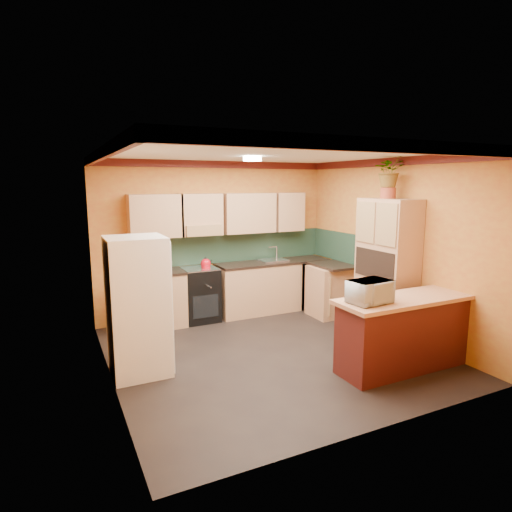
{
  "coord_description": "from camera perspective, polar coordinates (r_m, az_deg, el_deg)",
  "views": [
    {
      "loc": [
        -2.64,
        -4.97,
        2.32
      ],
      "look_at": [
        -0.02,
        0.45,
        1.3
      ],
      "focal_mm": 30.0,
      "sensor_mm": 36.0,
      "label": 1
    }
  ],
  "objects": [
    {
      "name": "room_shell",
      "position": [
        5.89,
        1.04,
        7.41
      ],
      "size": [
        4.24,
        4.24,
        2.72
      ],
      "color": "black",
      "rests_on": "ground"
    },
    {
      "name": "base_cabinets_back",
      "position": [
        7.57,
        -2.99,
        -4.72
      ],
      "size": [
        3.65,
        0.6,
        0.88
      ],
      "primitive_type": "cube",
      "color": "tan",
      "rests_on": "ground"
    },
    {
      "name": "countertop_back",
      "position": [
        7.47,
        -3.02,
        -1.3
      ],
      "size": [
        3.65,
        0.62,
        0.04
      ],
      "primitive_type": "cube",
      "color": "black",
      "rests_on": "base_cabinets_back"
    },
    {
      "name": "stove",
      "position": [
        7.36,
        -7.49,
        -5.1
      ],
      "size": [
        0.58,
        0.58,
        0.91
      ],
      "primitive_type": "cube",
      "color": "black",
      "rests_on": "ground"
    },
    {
      "name": "kettle",
      "position": [
        7.23,
        -6.71,
        -0.93
      ],
      "size": [
        0.18,
        0.18,
        0.18
      ],
      "primitive_type": null,
      "rotation": [
        0.0,
        0.0,
        -0.06
      ],
      "color": "#B30B19",
      "rests_on": "stove"
    },
    {
      "name": "sink",
      "position": [
        7.79,
        2.24,
        -0.57
      ],
      "size": [
        0.48,
        0.4,
        0.03
      ],
      "primitive_type": "cube",
      "color": "silver",
      "rests_on": "countertop_back"
    },
    {
      "name": "base_cabinets_right",
      "position": [
        7.72,
        10.23,
        -4.58
      ],
      "size": [
        0.6,
        0.8,
        0.88
      ],
      "primitive_type": "cube",
      "color": "tan",
      "rests_on": "ground"
    },
    {
      "name": "countertop_right",
      "position": [
        7.62,
        10.33,
        -1.23
      ],
      "size": [
        0.62,
        0.8,
        0.04
      ],
      "primitive_type": "cube",
      "color": "black",
      "rests_on": "base_cabinets_right"
    },
    {
      "name": "fridge",
      "position": [
        5.41,
        -15.49,
        -6.48
      ],
      "size": [
        0.68,
        0.66,
        1.7
      ],
      "primitive_type": "cube",
      "color": "white",
      "rests_on": "ground"
    },
    {
      "name": "pantry",
      "position": [
        6.68,
        17.0,
        -1.72
      ],
      "size": [
        0.48,
        0.9,
        2.1
      ],
      "primitive_type": "cube",
      "color": "tan",
      "rests_on": "ground"
    },
    {
      "name": "fern_pot",
      "position": [
        6.6,
        17.19,
        8.02
      ],
      "size": [
        0.22,
        0.22,
        0.16
      ],
      "primitive_type": "cylinder",
      "color": "#933A23",
      "rests_on": "pantry"
    },
    {
      "name": "fern",
      "position": [
        6.6,
        17.34,
        10.83
      ],
      "size": [
        0.48,
        0.43,
        0.49
      ],
      "primitive_type": "imported",
      "rotation": [
        0.0,
        0.0,
        0.11
      ],
      "color": "tan",
      "rests_on": "fern_pot"
    },
    {
      "name": "breakfast_bar",
      "position": [
        5.79,
        19.3,
        -9.85
      ],
      "size": [
        1.8,
        0.55,
        0.88
      ],
      "primitive_type": "cube",
      "color": "#471012",
      "rests_on": "ground"
    },
    {
      "name": "bar_top",
      "position": [
        5.65,
        19.57,
        -5.4
      ],
      "size": [
        1.9,
        0.65,
        0.05
      ],
      "primitive_type": "cube",
      "color": "tan",
      "rests_on": "breakfast_bar"
    },
    {
      "name": "microwave",
      "position": [
        5.21,
        14.94,
        -4.6
      ],
      "size": [
        0.52,
        0.38,
        0.27
      ],
      "primitive_type": "imported",
      "rotation": [
        0.0,
        0.0,
        0.11
      ],
      "color": "white",
      "rests_on": "bar_top"
    }
  ]
}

